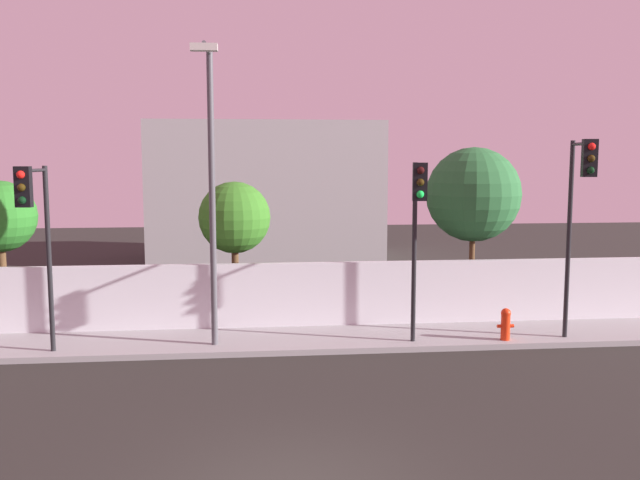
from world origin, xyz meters
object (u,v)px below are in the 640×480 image
at_px(traffic_light_center, 35,219).
at_px(fire_hydrant, 506,323).
at_px(street_lamp_curbside, 211,177).
at_px(roadside_tree_leftmost, 0,217).
at_px(traffic_light_right, 417,214).
at_px(roadside_tree_midleft, 235,218).
at_px(traffic_light_left, 579,197).
at_px(roadside_tree_midright, 473,195).

xyz_separation_m(traffic_light_center, fire_hydrant, (11.50, 0.59, -2.87)).
distance_m(street_lamp_curbside, roadside_tree_leftmost, 6.91).
bearing_deg(traffic_light_right, roadside_tree_midleft, 140.97).
relative_size(street_lamp_curbside, roadside_tree_leftmost, 1.72).
bearing_deg(traffic_light_right, street_lamp_curbside, 172.85).
relative_size(traffic_light_right, fire_hydrant, 5.48).
distance_m(traffic_light_left, roadside_tree_midright, 4.00).
height_order(traffic_light_center, traffic_light_right, traffic_light_right).
distance_m(traffic_light_right, roadside_tree_leftmost, 11.70).
bearing_deg(street_lamp_curbside, roadside_tree_leftmost, 153.47).
height_order(street_lamp_curbside, roadside_tree_midleft, street_lamp_curbside).
relative_size(fire_hydrant, roadside_tree_midleft, 0.20).
height_order(traffic_light_center, street_lamp_curbside, street_lamp_curbside).
distance_m(traffic_light_center, fire_hydrant, 11.87).
height_order(traffic_light_left, roadside_tree_midright, traffic_light_left).
bearing_deg(fire_hydrant, traffic_light_right, -169.12).
height_order(traffic_light_left, roadside_tree_midleft, traffic_light_left).
relative_size(traffic_light_right, roadside_tree_midright, 0.89).
bearing_deg(roadside_tree_midright, roadside_tree_midleft, 180.00).
height_order(street_lamp_curbside, roadside_tree_leftmost, street_lamp_curbside).
height_order(traffic_light_right, roadside_tree_midleft, traffic_light_right).
bearing_deg(traffic_light_right, fire_hydrant, 10.88).
relative_size(traffic_light_center, street_lamp_curbside, 0.62).
xyz_separation_m(traffic_light_right, fire_hydrant, (2.52, 0.48, -2.92)).
xyz_separation_m(fire_hydrant, roadside_tree_leftmost, (-13.62, 3.19, 2.61)).
height_order(traffic_light_center, roadside_tree_midleft, traffic_light_center).
xyz_separation_m(roadside_tree_leftmost, roadside_tree_midright, (13.73, 0.00, 0.56)).
height_order(traffic_light_center, fire_hydrant, traffic_light_center).
bearing_deg(traffic_light_left, roadside_tree_midleft, 156.70).
distance_m(street_lamp_curbside, roadside_tree_midright, 8.25).
bearing_deg(street_lamp_curbside, traffic_light_right, -7.15).
bearing_deg(roadside_tree_midleft, fire_hydrant, -24.34).
distance_m(traffic_light_left, street_lamp_curbside, 9.15).
bearing_deg(traffic_light_center, street_lamp_curbside, 10.44).
relative_size(traffic_light_center, fire_hydrant, 5.39).
bearing_deg(street_lamp_curbside, fire_hydrant, -1.10).
xyz_separation_m(traffic_light_left, traffic_light_right, (-4.10, 0.05, -0.38)).
bearing_deg(street_lamp_curbside, roadside_tree_midleft, 81.02).
height_order(traffic_light_center, roadside_tree_midright, roadside_tree_midright).
height_order(traffic_light_left, roadside_tree_leftmost, traffic_light_left).
height_order(traffic_light_left, traffic_light_right, traffic_light_left).
relative_size(roadside_tree_leftmost, roadside_tree_midleft, 1.01).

